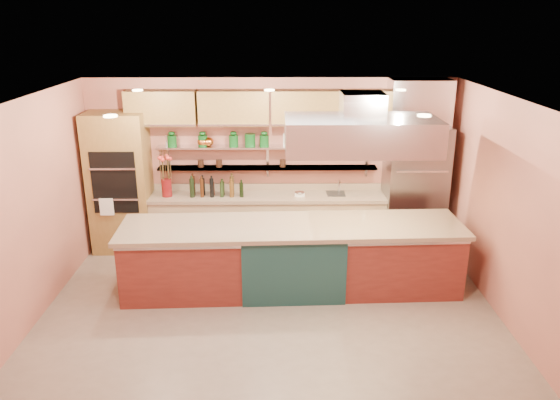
{
  "coord_description": "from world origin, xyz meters",
  "views": [
    {
      "loc": [
        0.07,
        -6.34,
        3.75
      ],
      "look_at": [
        0.14,
        1.0,
        1.25
      ],
      "focal_mm": 35.0,
      "sensor_mm": 36.0,
      "label": 1
    }
  ],
  "objects_px": {
    "island": "(292,257)",
    "copper_kettle": "(208,142)",
    "refrigerator": "(414,189)",
    "flower_vase": "(167,188)",
    "green_canister": "(250,140)",
    "kitchen_scale": "(300,193)"
  },
  "relations": [
    {
      "from": "refrigerator",
      "to": "kitchen_scale",
      "type": "distance_m",
      "value": 1.88
    },
    {
      "from": "refrigerator",
      "to": "flower_vase",
      "type": "relative_size",
      "value": 7.23
    },
    {
      "from": "kitchen_scale",
      "to": "green_canister",
      "type": "distance_m",
      "value": 1.19
    },
    {
      "from": "island",
      "to": "green_canister",
      "type": "distance_m",
      "value": 2.21
    },
    {
      "from": "island",
      "to": "copper_kettle",
      "type": "distance_m",
      "value": 2.48
    },
    {
      "from": "island",
      "to": "copper_kettle",
      "type": "height_order",
      "value": "copper_kettle"
    },
    {
      "from": "flower_vase",
      "to": "green_canister",
      "type": "height_order",
      "value": "green_canister"
    },
    {
      "from": "flower_vase",
      "to": "copper_kettle",
      "type": "relative_size",
      "value": 1.56
    },
    {
      "from": "green_canister",
      "to": "flower_vase",
      "type": "bearing_deg",
      "value": -170.82
    },
    {
      "from": "island",
      "to": "flower_vase",
      "type": "xyz_separation_m",
      "value": [
        -2.0,
        1.43,
        0.59
      ]
    },
    {
      "from": "refrigerator",
      "to": "copper_kettle",
      "type": "bearing_deg",
      "value": 176.09
    },
    {
      "from": "refrigerator",
      "to": "copper_kettle",
      "type": "distance_m",
      "value": 3.45
    },
    {
      "from": "kitchen_scale",
      "to": "green_canister",
      "type": "height_order",
      "value": "green_canister"
    },
    {
      "from": "flower_vase",
      "to": "copper_kettle",
      "type": "height_order",
      "value": "copper_kettle"
    },
    {
      "from": "green_canister",
      "to": "copper_kettle",
      "type": "bearing_deg",
      "value": 180.0
    },
    {
      "from": "refrigerator",
      "to": "flower_vase",
      "type": "height_order",
      "value": "refrigerator"
    },
    {
      "from": "flower_vase",
      "to": "kitchen_scale",
      "type": "height_order",
      "value": "flower_vase"
    },
    {
      "from": "refrigerator",
      "to": "island",
      "type": "relative_size",
      "value": 0.45
    },
    {
      "from": "refrigerator",
      "to": "kitchen_scale",
      "type": "bearing_deg",
      "value": 179.69
    },
    {
      "from": "island",
      "to": "kitchen_scale",
      "type": "xyz_separation_m",
      "value": [
        0.17,
        1.43,
        0.49
      ]
    },
    {
      "from": "island",
      "to": "copper_kettle",
      "type": "relative_size",
      "value": 25.14
    },
    {
      "from": "refrigerator",
      "to": "copper_kettle",
      "type": "relative_size",
      "value": 11.28
    }
  ]
}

